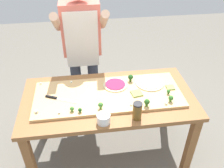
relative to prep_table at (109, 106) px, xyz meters
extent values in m
plane|color=#6B665B|center=(0.00, 0.00, -0.68)|extent=(8.00, 8.00, 0.00)
cube|color=brown|center=(-0.72, -0.34, -0.31)|extent=(0.07, 0.07, 0.75)
cube|color=brown|center=(0.72, -0.34, -0.31)|extent=(0.07, 0.07, 0.75)
cube|color=brown|center=(-0.72, 0.34, -0.31)|extent=(0.07, 0.07, 0.75)
cube|color=brown|center=(0.72, 0.34, -0.31)|extent=(0.07, 0.07, 0.75)
cube|color=brown|center=(0.00, 0.00, 0.09)|extent=(1.57, 0.79, 0.04)
cube|color=tan|center=(0.00, 0.01, 0.12)|extent=(1.33, 0.52, 0.03)
cube|color=#B7BABF|center=(-0.36, -0.04, 0.14)|extent=(0.20, 0.11, 0.00)
cube|color=black|center=(-0.51, 0.02, 0.14)|extent=(0.11, 0.06, 0.02)
cylinder|color=beige|center=(0.08, 0.13, 0.14)|extent=(0.23, 0.23, 0.01)
cylinder|color=#9E234C|center=(0.08, 0.13, 0.15)|extent=(0.19, 0.19, 0.01)
cylinder|color=beige|center=(0.42, 0.12, 0.14)|extent=(0.27, 0.27, 0.01)
cylinder|color=beige|center=(0.42, 0.12, 0.15)|extent=(0.22, 0.22, 0.01)
cube|color=#899E4C|center=(0.25, -0.03, 0.14)|extent=(0.11, 0.11, 0.01)
cube|color=#899E4C|center=(0.59, 0.02, 0.14)|extent=(0.07, 0.07, 0.01)
cylinder|color=#2C5915|center=(0.24, 0.18, 0.15)|extent=(0.02, 0.02, 0.03)
sphere|color=#23561E|center=(0.24, 0.18, 0.18)|extent=(0.05, 0.05, 0.05)
cylinder|color=#2C5915|center=(-0.26, -0.20, 0.14)|extent=(0.01, 0.01, 0.01)
sphere|color=#23561E|center=(-0.26, -0.20, 0.16)|extent=(0.03, 0.03, 0.03)
cylinder|color=#3F7220|center=(0.52, -0.17, 0.15)|extent=(0.02, 0.02, 0.02)
sphere|color=#38752D|center=(0.52, -0.17, 0.18)|extent=(0.04, 0.04, 0.04)
cylinder|color=#487A23|center=(-0.09, -0.18, 0.15)|extent=(0.02, 0.02, 0.03)
sphere|color=#427F33|center=(-0.09, -0.18, 0.18)|extent=(0.04, 0.04, 0.04)
cylinder|color=#366618|center=(0.30, -0.20, 0.15)|extent=(0.02, 0.02, 0.03)
sphere|color=#2D6623|center=(0.30, -0.20, 0.18)|extent=(0.05, 0.05, 0.05)
cylinder|color=#487A23|center=(-0.33, -0.18, 0.14)|extent=(0.02, 0.02, 0.02)
sphere|color=#427F33|center=(-0.33, -0.18, 0.16)|extent=(0.04, 0.04, 0.04)
cylinder|color=#366618|center=(0.54, -0.07, 0.14)|extent=(0.01, 0.01, 0.02)
sphere|color=#2D6623|center=(0.54, -0.07, 0.16)|extent=(0.03, 0.03, 0.03)
cube|color=white|center=(-0.33, 0.23, 0.14)|extent=(0.02, 0.02, 0.02)
cube|color=silver|center=(0.17, -0.18, 0.14)|extent=(0.02, 0.02, 0.01)
cube|color=silver|center=(0.47, -0.20, 0.15)|extent=(0.03, 0.03, 0.02)
cube|color=silver|center=(-0.43, -0.19, 0.14)|extent=(0.02, 0.02, 0.02)
cube|color=silver|center=(-0.63, 0.25, 0.14)|extent=(0.02, 0.02, 0.01)
cube|color=silver|center=(-0.62, -0.16, 0.15)|extent=(0.03, 0.03, 0.02)
cylinder|color=white|center=(-0.08, -0.32, 0.15)|extent=(0.11, 0.11, 0.08)
cylinder|color=white|center=(-0.08, -0.32, 0.13)|extent=(0.10, 0.10, 0.04)
cylinder|color=brown|center=(0.19, -0.31, 0.18)|extent=(0.07, 0.07, 0.14)
cylinder|color=black|center=(0.19, -0.31, 0.26)|extent=(0.08, 0.08, 0.01)
cylinder|color=#333847|center=(-0.30, 0.68, -0.23)|extent=(0.12, 0.12, 0.90)
cylinder|color=#333847|center=(-0.10, 0.68, -0.23)|extent=(0.12, 0.12, 0.90)
cube|color=#DB6B5B|center=(-0.20, 0.68, 0.49)|extent=(0.40, 0.20, 0.55)
cube|color=silver|center=(-0.20, 0.57, 0.41)|extent=(0.34, 0.01, 0.60)
cylinder|color=tan|center=(-0.43, 0.58, 0.61)|extent=(0.08, 0.39, 0.31)
cylinder|color=tan|center=(0.03, 0.58, 0.61)|extent=(0.08, 0.39, 0.31)
camera|label=1|loc=(-0.20, -1.70, 1.49)|focal=38.56mm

